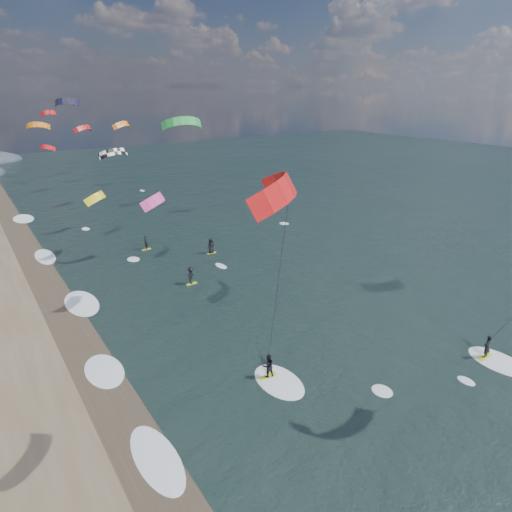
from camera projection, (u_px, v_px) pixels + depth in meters
ground at (394, 435)px, 23.68m from camera, size 260.00×260.00×0.00m
wet_sand_strip at (121, 417)px, 24.95m from camera, size 3.00×240.00×0.00m
kitesurfer_near_b at (283, 268)px, 20.25m from camera, size 6.95×9.16×15.35m
far_kitesurfers at (191, 259)px, 45.52m from camera, size 6.84×12.58×1.82m
bg_kite_field at (90, 135)px, 59.77m from camera, size 14.65×68.51×10.37m
shoreline_surf at (116, 369)px, 29.21m from camera, size 2.40×79.40×0.11m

